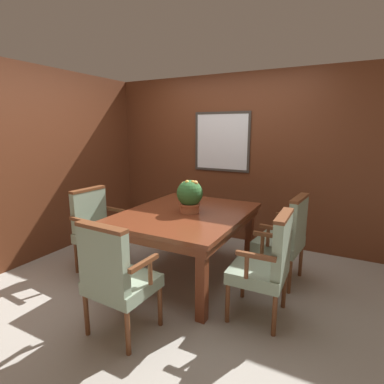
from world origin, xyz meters
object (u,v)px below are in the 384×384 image
(chair_left_near, at_px, (97,226))
(chair_head_near, at_px, (115,275))
(dining_table, at_px, (186,220))
(potted_plant, at_px, (190,196))
(chair_right_near, at_px, (267,261))
(chair_right_far, at_px, (286,235))

(chair_left_near, xyz_separation_m, chair_head_near, (1.03, -0.83, 0.00))
(dining_table, xyz_separation_m, chair_left_near, (-1.02, -0.34, -0.13))
(chair_head_near, bearing_deg, potted_plant, -89.21)
(potted_plant, bearing_deg, dining_table, -170.70)
(chair_head_near, bearing_deg, chair_left_near, -36.34)
(chair_head_near, bearing_deg, chair_right_near, -138.69)
(dining_table, bearing_deg, chair_left_near, -161.43)
(dining_table, relative_size, potted_plant, 4.28)
(dining_table, xyz_separation_m, chair_right_far, (1.04, 0.38, -0.13))
(chair_right_far, bearing_deg, potted_plant, -63.82)
(chair_right_far, height_order, chair_right_near, same)
(dining_table, distance_m, chair_right_near, 1.09)
(dining_table, distance_m, chair_right_far, 1.11)
(chair_right_near, relative_size, potted_plant, 2.66)
(chair_right_far, bearing_deg, chair_head_near, -27.68)
(chair_left_near, distance_m, chair_head_near, 1.33)
(dining_table, distance_m, chair_head_near, 1.19)
(chair_right_far, xyz_separation_m, chair_head_near, (-1.03, -1.56, 0.00))
(dining_table, bearing_deg, chair_right_near, -19.98)
(dining_table, height_order, chair_right_far, chair_right_far)
(chair_head_near, bearing_deg, chair_right_far, -120.84)
(chair_head_near, relative_size, chair_right_near, 1.00)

